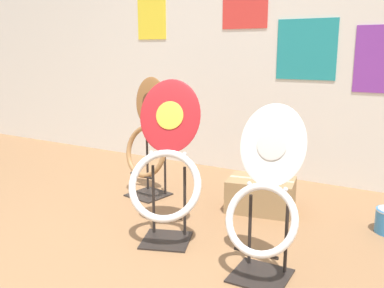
{
  "coord_description": "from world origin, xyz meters",
  "views": [
    {
      "loc": [
        1.66,
        -1.22,
        1.12
      ],
      "look_at": [
        0.32,
        1.03,
        0.55
      ],
      "focal_mm": 40.0,
      "sensor_mm": 36.0,
      "label": 1
    }
  ],
  "objects_px": {
    "toilet_seat_display_crimson_swirl": "(166,170)",
    "storage_box": "(261,195)",
    "toilet_seat_display_white_plain": "(265,202)",
    "toilet_seat_display_woodgrain": "(147,140)"
  },
  "relations": [
    {
      "from": "toilet_seat_display_crimson_swirl",
      "to": "storage_box",
      "type": "height_order",
      "value": "toilet_seat_display_crimson_swirl"
    },
    {
      "from": "toilet_seat_display_crimson_swirl",
      "to": "toilet_seat_display_white_plain",
      "type": "bearing_deg",
      "value": -8.9
    },
    {
      "from": "toilet_seat_display_woodgrain",
      "to": "toilet_seat_display_white_plain",
      "type": "relative_size",
      "value": 1.07
    },
    {
      "from": "toilet_seat_display_white_plain",
      "to": "toilet_seat_display_crimson_swirl",
      "type": "bearing_deg",
      "value": 171.1
    },
    {
      "from": "toilet_seat_display_woodgrain",
      "to": "storage_box",
      "type": "distance_m",
      "value": 0.95
    },
    {
      "from": "toilet_seat_display_woodgrain",
      "to": "toilet_seat_display_crimson_swirl",
      "type": "height_order",
      "value": "toilet_seat_display_crimson_swirl"
    },
    {
      "from": "toilet_seat_display_white_plain",
      "to": "storage_box",
      "type": "xyz_separation_m",
      "value": [
        -0.35,
        0.85,
        -0.28
      ]
    },
    {
      "from": "toilet_seat_display_white_plain",
      "to": "storage_box",
      "type": "relative_size",
      "value": 1.69
    },
    {
      "from": "toilet_seat_display_woodgrain",
      "to": "toilet_seat_display_white_plain",
      "type": "xyz_separation_m",
      "value": [
        1.23,
        -0.69,
        -0.05
      ]
    },
    {
      "from": "toilet_seat_display_woodgrain",
      "to": "toilet_seat_display_crimson_swirl",
      "type": "bearing_deg",
      "value": -45.68
    }
  ]
}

